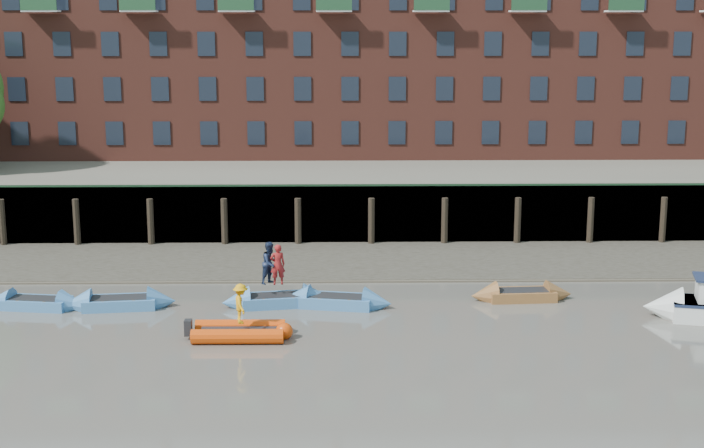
{
  "coord_description": "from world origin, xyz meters",
  "views": [
    {
      "loc": [
        -0.01,
        -30.45,
        12.05
      ],
      "look_at": [
        0.76,
        12.0,
        3.2
      ],
      "focal_mm": 50.0,
      "sensor_mm": 36.0,
      "label": 1
    }
  ],
  "objects_px": {
    "rowboat_2": "(120,303)",
    "rowboat_1": "(36,303)",
    "rib_tender": "(243,331)",
    "person_rower_a": "(278,265)",
    "rowboat_6": "(522,295)",
    "person_rib_crew": "(241,304)",
    "rowboat_3": "(277,300)",
    "person_rower_b": "(270,263)",
    "rowboat_4": "(337,301)"
  },
  "relations": [
    {
      "from": "rowboat_4",
      "to": "rib_tender",
      "type": "bearing_deg",
      "value": -119.42
    },
    {
      "from": "rowboat_4",
      "to": "rowboat_6",
      "type": "height_order",
      "value": "rowboat_4"
    },
    {
      "from": "rowboat_1",
      "to": "person_rower_a",
      "type": "bearing_deg",
      "value": 10.12
    },
    {
      "from": "rowboat_2",
      "to": "person_rower_b",
      "type": "relative_size",
      "value": 2.63
    },
    {
      "from": "rowboat_3",
      "to": "person_rib_crew",
      "type": "relative_size",
      "value": 3.15
    },
    {
      "from": "rowboat_1",
      "to": "rowboat_6",
      "type": "relative_size",
      "value": 1.0
    },
    {
      "from": "rowboat_1",
      "to": "rowboat_3",
      "type": "xyz_separation_m",
      "value": [
        10.26,
        0.21,
        0.02
      ]
    },
    {
      "from": "rowboat_2",
      "to": "person_rower_a",
      "type": "xyz_separation_m",
      "value": [
        6.74,
        0.33,
        1.56
      ]
    },
    {
      "from": "rowboat_6",
      "to": "person_rib_crew",
      "type": "xyz_separation_m",
      "value": [
        -11.82,
        -5.12,
        1.17
      ]
    },
    {
      "from": "person_rower_b",
      "to": "rib_tender",
      "type": "bearing_deg",
      "value": -148.46
    },
    {
      "from": "rowboat_1",
      "to": "rowboat_6",
      "type": "height_order",
      "value": "rowboat_6"
    },
    {
      "from": "rowboat_3",
      "to": "rowboat_4",
      "type": "bearing_deg",
      "value": -14.32
    },
    {
      "from": "person_rower_a",
      "to": "person_rower_b",
      "type": "distance_m",
      "value": 0.35
    },
    {
      "from": "rowboat_3",
      "to": "person_rower_a",
      "type": "distance_m",
      "value": 1.57
    },
    {
      "from": "person_rower_b",
      "to": "rowboat_2",
      "type": "bearing_deg",
      "value": 135.3
    },
    {
      "from": "person_rib_crew",
      "to": "person_rower_b",
      "type": "bearing_deg",
      "value": -23.77
    },
    {
      "from": "rowboat_3",
      "to": "person_rower_a",
      "type": "xyz_separation_m",
      "value": [
        0.05,
        0.06,
        1.56
      ]
    },
    {
      "from": "rowboat_1",
      "to": "person_rib_crew",
      "type": "xyz_separation_m",
      "value": [
        9.14,
        -4.23,
        1.17
      ]
    },
    {
      "from": "rowboat_6",
      "to": "person_rib_crew",
      "type": "distance_m",
      "value": 12.93
    },
    {
      "from": "person_rower_a",
      "to": "rowboat_1",
      "type": "bearing_deg",
      "value": -9.0
    },
    {
      "from": "rowboat_1",
      "to": "person_rower_a",
      "type": "height_order",
      "value": "person_rower_a"
    },
    {
      "from": "rowboat_3",
      "to": "rowboat_6",
      "type": "bearing_deg",
      "value": -6.1
    },
    {
      "from": "rowboat_3",
      "to": "rowboat_2",
      "type": "bearing_deg",
      "value": 172.64
    },
    {
      "from": "rowboat_1",
      "to": "person_rower_b",
      "type": "distance_m",
      "value": 10.13
    },
    {
      "from": "rowboat_1",
      "to": "person_rower_a",
      "type": "xyz_separation_m",
      "value": [
        10.31,
        0.27,
        1.58
      ]
    },
    {
      "from": "person_rower_a",
      "to": "person_rib_crew",
      "type": "distance_m",
      "value": 4.67
    },
    {
      "from": "rowboat_2",
      "to": "rowboat_6",
      "type": "bearing_deg",
      "value": -3.29
    },
    {
      "from": "rowboat_2",
      "to": "rowboat_4",
      "type": "distance_m",
      "value": 9.26
    },
    {
      "from": "rib_tender",
      "to": "person_rower_a",
      "type": "bearing_deg",
      "value": 76.45
    },
    {
      "from": "rowboat_1",
      "to": "person_rower_b",
      "type": "bearing_deg",
      "value": 10.99
    },
    {
      "from": "rowboat_4",
      "to": "person_rower_b",
      "type": "xyz_separation_m",
      "value": [
        -2.84,
        0.41,
        1.6
      ]
    },
    {
      "from": "rowboat_2",
      "to": "person_rower_a",
      "type": "relative_size",
      "value": 2.74
    },
    {
      "from": "rowboat_3",
      "to": "person_rower_a",
      "type": "bearing_deg",
      "value": 38.98
    },
    {
      "from": "rowboat_3",
      "to": "person_rower_b",
      "type": "xyz_separation_m",
      "value": [
        -0.27,
        0.2,
        1.6
      ]
    },
    {
      "from": "rowboat_2",
      "to": "rib_tender",
      "type": "xyz_separation_m",
      "value": [
        5.64,
        -4.19,
        0.05
      ]
    },
    {
      "from": "rowboat_3",
      "to": "rowboat_6",
      "type": "relative_size",
      "value": 1.07
    },
    {
      "from": "rowboat_6",
      "to": "rib_tender",
      "type": "xyz_separation_m",
      "value": [
        -11.75,
        -5.14,
        0.06
      ]
    },
    {
      "from": "rowboat_3",
      "to": "person_rib_crew",
      "type": "distance_m",
      "value": 4.72
    },
    {
      "from": "rib_tender",
      "to": "rowboat_4",
      "type": "bearing_deg",
      "value": 49.8
    },
    {
      "from": "rowboat_6",
      "to": "person_rower_b",
      "type": "relative_size",
      "value": 2.47
    },
    {
      "from": "rib_tender",
      "to": "person_rib_crew",
      "type": "height_order",
      "value": "person_rib_crew"
    },
    {
      "from": "rowboat_4",
      "to": "rib_tender",
      "type": "xyz_separation_m",
      "value": [
        -3.62,
        -4.26,
        0.05
      ]
    },
    {
      "from": "rowboat_4",
      "to": "rib_tender",
      "type": "distance_m",
      "value": 5.59
    },
    {
      "from": "rowboat_1",
      "to": "person_rower_b",
      "type": "height_order",
      "value": "person_rower_b"
    },
    {
      "from": "rowboat_4",
      "to": "person_rower_a",
      "type": "distance_m",
      "value": 2.97
    },
    {
      "from": "rowboat_4",
      "to": "rowboat_6",
      "type": "xyz_separation_m",
      "value": [
        8.13,
        0.88,
        -0.01
      ]
    },
    {
      "from": "rowboat_2",
      "to": "rowboat_1",
      "type": "bearing_deg",
      "value": 172.55
    },
    {
      "from": "rowboat_3",
      "to": "rowboat_4",
      "type": "xyz_separation_m",
      "value": [
        2.57,
        -0.21,
        0.0
      ]
    },
    {
      "from": "rowboat_2",
      "to": "rowboat_6",
      "type": "xyz_separation_m",
      "value": [
        17.39,
        0.95,
        -0.01
      ]
    },
    {
      "from": "rowboat_3",
      "to": "rib_tender",
      "type": "bearing_deg",
      "value": -112.97
    }
  ]
}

